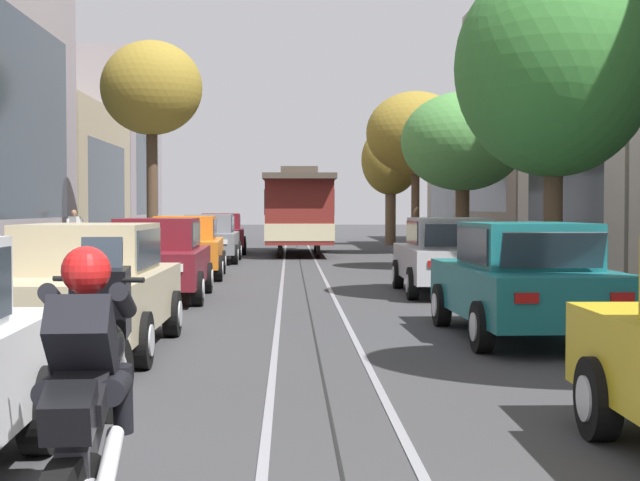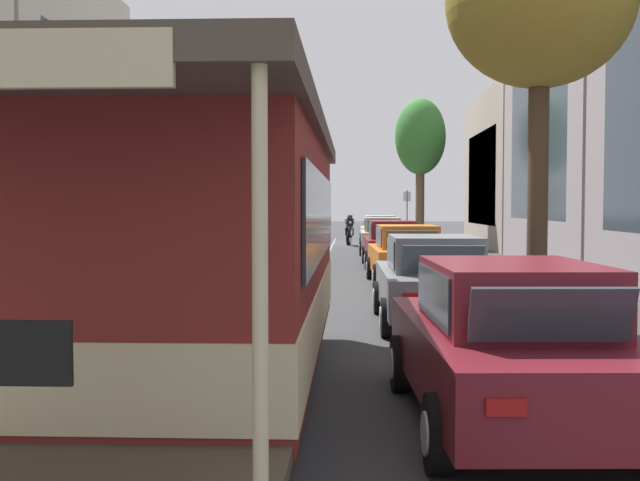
% 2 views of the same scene
% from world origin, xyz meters
% --- Properties ---
extents(ground_plane, '(160.00, 160.00, 0.00)m').
position_xyz_m(ground_plane, '(0.00, 22.84, 0.00)').
color(ground_plane, '#38383A').
extents(trolley_track_rails, '(1.14, 65.11, 0.01)m').
position_xyz_m(trolley_track_rails, '(0.00, 26.55, 0.00)').
color(trolley_track_rails, gray).
rests_on(trolley_track_rails, ground).
extents(building_facade_right, '(5.74, 56.81, 10.99)m').
position_xyz_m(building_facade_right, '(10.51, 26.98, 4.60)').
color(building_facade_right, beige).
rests_on(building_facade_right, ground).
extents(parked_car_beige_second_left, '(2.01, 4.37, 1.58)m').
position_xyz_m(parked_car_beige_second_left, '(-2.85, 9.38, 0.80)').
color(parked_car_beige_second_left, '#C1B28E').
rests_on(parked_car_beige_second_left, ground).
extents(parked_car_maroon_mid_left, '(2.06, 4.39, 1.58)m').
position_xyz_m(parked_car_maroon_mid_left, '(-2.93, 16.16, 0.80)').
color(parked_car_maroon_mid_left, maroon).
rests_on(parked_car_maroon_mid_left, ground).
extents(parked_car_orange_fourth_left, '(2.12, 4.41, 1.58)m').
position_xyz_m(parked_car_orange_fourth_left, '(-3.01, 21.99, 0.80)').
color(parked_car_orange_fourth_left, orange).
rests_on(parked_car_orange_fourth_left, ground).
extents(parked_car_grey_fifth_left, '(2.04, 4.38, 1.58)m').
position_xyz_m(parked_car_grey_fifth_left, '(-2.98, 29.02, 0.80)').
color(parked_car_grey_fifth_left, slate).
rests_on(parked_car_grey_fifth_left, ground).
extents(parked_car_maroon_sixth_left, '(2.14, 4.42, 1.58)m').
position_xyz_m(parked_car_maroon_sixth_left, '(-3.06, 35.23, 0.80)').
color(parked_car_maroon_sixth_left, maroon).
rests_on(parked_car_maroon_sixth_left, ground).
extents(parked_car_teal_second_right, '(2.08, 4.40, 1.58)m').
position_xyz_m(parked_car_teal_second_right, '(2.86, 10.39, 0.80)').
color(parked_car_teal_second_right, '#196B70').
rests_on(parked_car_teal_second_right, ground).
extents(parked_car_silver_mid_right, '(2.02, 4.37, 1.58)m').
position_xyz_m(parked_car_silver_mid_right, '(2.93, 17.13, 0.80)').
color(parked_car_silver_mid_right, '#B7B7BC').
rests_on(parked_car_silver_mid_right, ground).
extents(street_tree_kerb_left_second, '(3.31, 3.00, 7.24)m').
position_xyz_m(street_tree_kerb_left_second, '(-4.84, 28.81, 5.64)').
color(street_tree_kerb_left_second, '#4C3826').
rests_on(street_tree_kerb_left_second, ground).
extents(street_tree_kerb_right_second, '(3.74, 3.88, 6.51)m').
position_xyz_m(street_tree_kerb_right_second, '(4.63, 15.35, 4.42)').
color(street_tree_kerb_right_second, brown).
rests_on(street_tree_kerb_right_second, ground).
extents(street_tree_kerb_right_mid, '(3.59, 3.70, 5.15)m').
position_xyz_m(street_tree_kerb_right_mid, '(4.68, 25.03, 3.69)').
color(street_tree_kerb_right_mid, brown).
rests_on(street_tree_kerb_right_mid, ground).
extents(street_tree_kerb_right_fourth, '(3.81, 3.40, 6.28)m').
position_xyz_m(street_tree_kerb_right_fourth, '(4.50, 34.08, 4.66)').
color(street_tree_kerb_right_fourth, brown).
rests_on(street_tree_kerb_right_fourth, ground).
extents(street_tree_kerb_right_far, '(2.85, 2.35, 5.84)m').
position_xyz_m(street_tree_kerb_right_far, '(4.56, 43.62, 4.04)').
color(street_tree_kerb_right_far, brown).
rests_on(street_tree_kerb_right_far, ground).
extents(cable_car_trolley, '(2.59, 9.14, 3.28)m').
position_xyz_m(cable_car_trolley, '(0.00, 34.11, 1.66)').
color(cable_car_trolley, maroon).
rests_on(cable_car_trolley, ground).
extents(motorcycle_with_rider, '(0.56, 1.93, 1.60)m').
position_xyz_m(motorcycle_with_rider, '(-1.42, 2.62, 0.84)').
color(motorcycle_with_rider, black).
rests_on(motorcycle_with_rider, ground).
extents(pedestrian_on_left_pavement, '(0.55, 0.38, 1.74)m').
position_xyz_m(pedestrian_on_left_pavement, '(-7.50, 29.41, 0.99)').
color(pedestrian_on_left_pavement, slate).
rests_on(pedestrian_on_left_pavement, ground).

